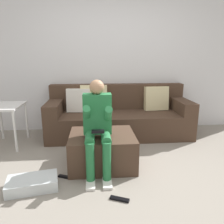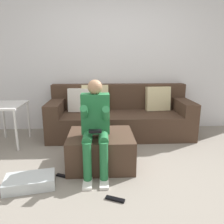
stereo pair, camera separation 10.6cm
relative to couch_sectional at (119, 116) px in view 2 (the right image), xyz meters
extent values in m
plane|color=gray|center=(-0.10, -1.56, -0.33)|extent=(7.25, 7.25, 0.00)
cube|color=silver|center=(-0.10, 0.42, 0.94)|extent=(5.58, 0.10, 2.54)
cube|color=#473326|center=(0.01, -0.07, -0.13)|extent=(2.44, 0.88, 0.41)
cube|color=#473326|center=(0.01, 0.26, 0.31)|extent=(2.44, 0.21, 0.46)
cube|color=#473326|center=(-1.09, -0.07, 0.19)|extent=(0.24, 0.88, 0.22)
cube|color=#473326|center=(1.11, -0.07, 0.19)|extent=(0.24, 0.88, 0.22)
cube|color=white|center=(-0.69, 0.08, 0.28)|extent=(0.42, 0.20, 0.42)
cube|color=beige|center=(-0.42, 0.09, 0.31)|extent=(0.47, 0.20, 0.48)
cube|color=beige|center=(0.70, 0.08, 0.29)|extent=(0.44, 0.21, 0.44)
cube|color=#473326|center=(-0.33, -1.13, -0.13)|extent=(0.81, 0.69, 0.41)
cube|color=#26723F|center=(-0.39, -1.22, 0.37)|extent=(0.33, 0.17, 0.47)
sphere|color=tan|center=(-0.39, -1.22, 0.68)|extent=(0.17, 0.17, 0.17)
cylinder|color=#26723F|center=(-0.48, -1.38, 0.13)|extent=(0.11, 0.32, 0.11)
cylinder|color=#26723F|center=(-0.48, -1.55, -0.08)|extent=(0.09, 0.09, 0.44)
cube|color=white|center=(-0.48, -1.61, -0.32)|extent=(0.10, 0.22, 0.03)
cylinder|color=#26723F|center=(-0.51, -1.33, 0.40)|extent=(0.08, 0.31, 0.25)
cylinder|color=#26723F|center=(-0.30, -1.38, 0.13)|extent=(0.11, 0.32, 0.11)
cylinder|color=#26723F|center=(-0.30, -1.55, -0.08)|extent=(0.09, 0.09, 0.44)
cube|color=white|center=(-0.30, -1.61, -0.32)|extent=(0.10, 0.22, 0.03)
cylinder|color=#26723F|center=(-0.27, -1.35, 0.38)|extent=(0.08, 0.35, 0.28)
cube|color=black|center=(-0.39, -1.46, 0.23)|extent=(0.14, 0.06, 0.03)
cube|color=silver|center=(-1.09, -1.61, -0.27)|extent=(0.56, 0.39, 0.12)
cube|color=white|center=(-1.77, -0.36, 0.30)|extent=(0.47, 0.63, 0.03)
cylinder|color=white|center=(-1.57, -0.64, -0.03)|extent=(0.04, 0.04, 0.61)
cylinder|color=white|center=(-1.98, -0.07, -0.03)|extent=(0.04, 0.04, 0.61)
cylinder|color=white|center=(-1.57, -0.07, -0.03)|extent=(0.04, 0.04, 0.61)
cube|color=black|center=(-0.20, -1.88, -0.32)|extent=(0.19, 0.12, 0.02)
cube|color=black|center=(-0.78, -1.42, -0.32)|extent=(0.16, 0.10, 0.02)
camera|label=1|loc=(-0.43, -3.71, 1.02)|focal=34.87mm
camera|label=2|loc=(-0.32, -3.72, 1.02)|focal=34.87mm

